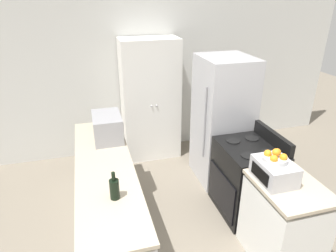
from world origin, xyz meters
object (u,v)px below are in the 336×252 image
(fruit_bowl, at_px, (275,157))
(stove, at_px, (246,179))
(microwave, at_px, (107,127))
(wine_bottle, at_px, (114,189))
(refrigerator, at_px, (222,121))
(toaster_oven, at_px, (274,171))
(pantry_cabinet, at_px, (150,100))

(fruit_bowl, bearing_deg, stove, 77.52)
(microwave, bearing_deg, wine_bottle, -92.59)
(fruit_bowl, bearing_deg, refrigerator, 83.70)
(toaster_oven, bearing_deg, fruit_bowl, 121.17)
(stove, bearing_deg, toaster_oven, -101.69)
(microwave, bearing_deg, stove, -22.95)
(stove, relative_size, wine_bottle, 4.01)
(microwave, bearing_deg, fruit_bowl, -42.56)
(wine_bottle, xyz_separation_m, fruit_bowl, (1.50, -0.13, 0.15))
(refrigerator, xyz_separation_m, fruit_bowl, (-0.16, -1.46, 0.26))
(stove, height_order, fruit_bowl, fruit_bowl)
(wine_bottle, relative_size, fruit_bowl, 1.13)
(refrigerator, height_order, fruit_bowl, refrigerator)
(pantry_cabinet, relative_size, fruit_bowl, 8.28)
(pantry_cabinet, height_order, toaster_oven, pantry_cabinet)
(stove, xyz_separation_m, fruit_bowl, (-0.14, -0.65, 0.70))
(pantry_cabinet, bearing_deg, microwave, -125.98)
(stove, xyz_separation_m, toaster_oven, (-0.14, -0.66, 0.55))
(refrigerator, bearing_deg, stove, -91.19)
(stove, bearing_deg, fruit_bowl, -102.48)
(refrigerator, xyz_separation_m, wine_bottle, (-1.66, -1.33, 0.11))
(toaster_oven, height_order, fruit_bowl, fruit_bowl)
(refrigerator, xyz_separation_m, toaster_oven, (-0.15, -1.47, 0.11))
(toaster_oven, bearing_deg, pantry_cabinet, 105.75)
(stove, bearing_deg, refrigerator, 88.81)
(refrigerator, height_order, microwave, refrigerator)
(stove, xyz_separation_m, refrigerator, (0.02, 0.81, 0.44))
(refrigerator, relative_size, microwave, 3.63)
(stove, relative_size, fruit_bowl, 4.54)
(pantry_cabinet, relative_size, wine_bottle, 7.30)
(pantry_cabinet, distance_m, refrigerator, 1.25)
(toaster_oven, xyz_separation_m, fruit_bowl, (-0.01, 0.01, 0.15))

